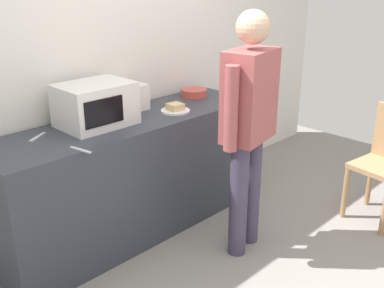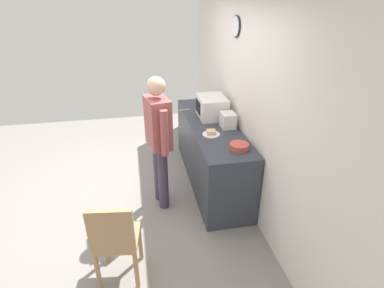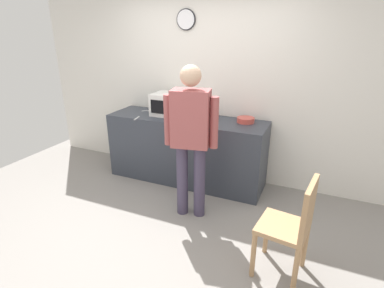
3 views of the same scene
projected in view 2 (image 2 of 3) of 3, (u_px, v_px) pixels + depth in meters
name	position (u px, v px, depth m)	size (l,w,h in m)	color
ground_plane	(129.00, 195.00, 4.27)	(6.00, 6.00, 0.00)	gray
back_wall	(244.00, 99.00, 3.96)	(5.40, 0.13, 2.60)	silver
kitchen_counter	(211.00, 153.00, 4.42)	(2.19, 0.62, 0.92)	#333842
microwave	(212.00, 107.00, 4.37)	(0.50, 0.39, 0.30)	silver
sandwich_plate	(211.00, 133.00, 3.87)	(0.23, 0.23, 0.07)	white
salad_bowl	(239.00, 146.00, 3.52)	(0.23, 0.23, 0.06)	#C64C42
toaster	(228.00, 120.00, 4.06)	(0.22, 0.18, 0.20)	silver
fork_utensil	(208.00, 106.00, 4.82)	(0.17, 0.02, 0.01)	silver
spoon_utensil	(184.00, 110.00, 4.69)	(0.17, 0.02, 0.01)	silver
person_standing	(159.00, 135.00, 3.68)	(0.58, 0.31, 1.72)	#403850
wooden_chair	(115.00, 240.00, 2.79)	(0.45, 0.45, 0.94)	#A87F56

